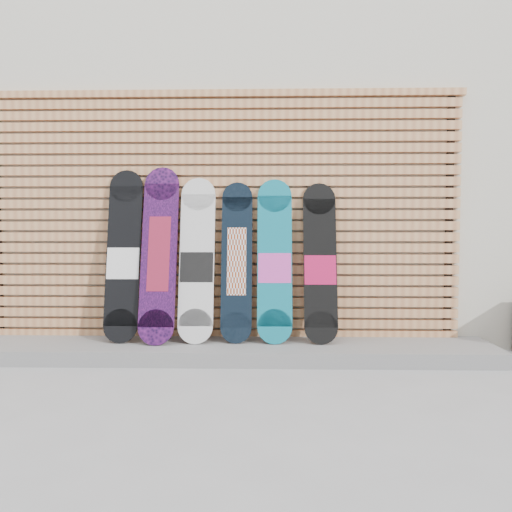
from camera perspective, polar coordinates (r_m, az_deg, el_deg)
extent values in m
plane|color=gray|center=(3.63, -3.09, -14.16)|extent=(80.00, 80.00, 0.00)
cube|color=beige|center=(7.00, 3.30, 8.98)|extent=(12.00, 5.00, 3.60)
cube|color=slate|center=(4.28, -4.40, -10.67)|extent=(4.60, 0.70, 0.12)
cube|color=#BD7D4F|center=(4.54, -4.03, -8.86)|extent=(4.20, 0.05, 0.08)
cube|color=#BD7D4F|center=(4.52, -4.04, -7.65)|extent=(4.20, 0.05, 0.08)
cube|color=#BD7D4F|center=(4.51, -4.04, -6.44)|extent=(4.20, 0.05, 0.07)
cube|color=#BD7D4F|center=(4.49, -4.04, -5.22)|extent=(4.20, 0.05, 0.07)
cube|color=#BD7D4F|center=(4.48, -4.05, -3.99)|extent=(4.20, 0.05, 0.07)
cube|color=#BD7D4F|center=(4.47, -4.05, -2.76)|extent=(4.20, 0.05, 0.07)
cube|color=#BD7D4F|center=(4.46, -4.06, -1.52)|extent=(4.20, 0.05, 0.07)
cube|color=#BD7D4F|center=(4.45, -4.06, -0.28)|extent=(4.20, 0.05, 0.07)
cube|color=#BD7D4F|center=(4.45, -4.07, 0.97)|extent=(4.20, 0.05, 0.07)
cube|color=#BD7D4F|center=(4.45, -4.07, 2.22)|extent=(4.20, 0.05, 0.08)
cube|color=#BD7D4F|center=(4.45, -4.08, 3.47)|extent=(4.20, 0.05, 0.08)
cube|color=#BD7D4F|center=(4.45, -4.08, 4.72)|extent=(4.20, 0.05, 0.08)
cube|color=#BD7D4F|center=(4.45, -4.09, 5.97)|extent=(4.20, 0.05, 0.08)
cube|color=#BD7D4F|center=(4.46, -4.09, 7.21)|extent=(4.20, 0.05, 0.08)
cube|color=#BD7D4F|center=(4.47, -4.10, 8.45)|extent=(4.20, 0.05, 0.08)
cube|color=#BD7D4F|center=(4.48, -4.10, 9.69)|extent=(4.20, 0.05, 0.08)
cube|color=#BD7D4F|center=(4.49, -4.10, 10.92)|extent=(4.20, 0.05, 0.08)
cube|color=#BD7D4F|center=(4.50, -4.11, 12.14)|extent=(4.20, 0.05, 0.08)
cube|color=#BD7D4F|center=(4.52, -4.11, 13.35)|extent=(4.20, 0.05, 0.08)
cube|color=#BD7D4F|center=(4.54, -4.12, 14.56)|extent=(4.20, 0.05, 0.08)
cube|color=#BD7D4F|center=(4.56, -4.12, 15.75)|extent=(4.20, 0.05, 0.08)
cube|color=#BD7D4F|center=(4.58, -4.13, 16.93)|extent=(4.20, 0.05, 0.08)
cube|color=black|center=(4.73, 21.17, 3.36)|extent=(0.06, 0.04, 2.23)
cube|color=#BD7D4F|center=(4.60, -4.13, 18.02)|extent=(4.26, 0.07, 0.06)
cube|color=black|center=(4.43, -14.90, 0.13)|extent=(0.29, 0.26, 1.19)
cylinder|color=black|center=(4.38, -15.24, -7.73)|extent=(0.29, 0.08, 0.29)
cylinder|color=black|center=(4.55, -14.58, 7.70)|extent=(0.29, 0.08, 0.29)
cube|color=white|center=(4.42, -14.94, -0.83)|extent=(0.28, 0.08, 0.27)
cube|color=black|center=(4.31, -11.02, 0.26)|extent=(0.30, 0.32, 1.21)
cylinder|color=black|center=(4.24, -11.37, -8.00)|extent=(0.30, 0.09, 0.30)
cylinder|color=black|center=(4.47, -10.68, 8.09)|extent=(0.30, 0.09, 0.30)
cube|color=maroon|center=(4.31, -11.02, 0.26)|extent=(0.19, 0.18, 0.63)
cube|color=silver|center=(4.29, -6.76, -0.34)|extent=(0.30, 0.26, 1.12)
cylinder|color=silver|center=(4.24, -6.95, -7.98)|extent=(0.30, 0.08, 0.29)
cylinder|color=silver|center=(4.41, -6.58, 6.99)|extent=(0.30, 0.08, 0.29)
cube|color=black|center=(4.28, -6.79, -1.29)|extent=(0.28, 0.08, 0.26)
cube|color=black|center=(4.27, -2.22, -0.61)|extent=(0.26, 0.25, 1.11)
cylinder|color=black|center=(4.23, -2.30, -8.20)|extent=(0.26, 0.07, 0.26)
cylinder|color=black|center=(4.38, -2.14, 6.72)|extent=(0.26, 0.07, 0.26)
cube|color=silver|center=(4.27, -2.22, -0.61)|extent=(0.16, 0.14, 0.58)
cube|color=#0D6E83|center=(4.25, 2.15, -0.45)|extent=(0.29, 0.26, 1.11)
cylinder|color=#0D6E83|center=(4.20, 2.15, -8.06)|extent=(0.29, 0.08, 0.29)
cylinder|color=#0D6E83|center=(4.37, 2.14, 6.87)|extent=(0.29, 0.08, 0.29)
cube|color=#E450C0|center=(4.24, 2.15, -1.40)|extent=(0.28, 0.08, 0.26)
cube|color=black|center=(4.27, 7.33, -0.69)|extent=(0.28, 0.26, 1.08)
cylinder|color=black|center=(4.22, 7.45, -8.12)|extent=(0.28, 0.08, 0.28)
cylinder|color=black|center=(4.39, 7.22, 6.46)|extent=(0.28, 0.08, 0.28)
cube|color=#9B0E40|center=(4.26, 7.35, -1.61)|extent=(0.27, 0.08, 0.25)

